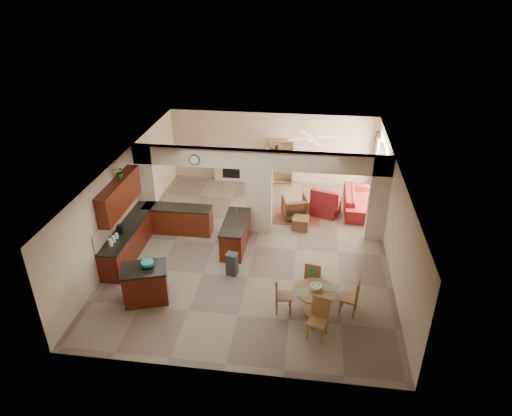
# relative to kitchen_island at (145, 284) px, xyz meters

# --- Properties ---
(floor) EXTENTS (10.00, 10.00, 0.00)m
(floor) POSITION_rel_kitchen_island_xyz_m (2.46, 2.90, -0.50)
(floor) COLOR #7C7056
(floor) RESTS_ON ground
(ceiling) EXTENTS (10.00, 10.00, 0.00)m
(ceiling) POSITION_rel_kitchen_island_xyz_m (2.46, 2.90, 2.30)
(ceiling) COLOR white
(ceiling) RESTS_ON wall_back
(wall_back) EXTENTS (8.00, 0.00, 8.00)m
(wall_back) POSITION_rel_kitchen_island_xyz_m (2.46, 7.90, 0.90)
(wall_back) COLOR beige
(wall_back) RESTS_ON floor
(wall_front) EXTENTS (8.00, 0.00, 8.00)m
(wall_front) POSITION_rel_kitchen_island_xyz_m (2.46, -2.10, 0.90)
(wall_front) COLOR beige
(wall_front) RESTS_ON floor
(wall_left) EXTENTS (0.00, 10.00, 10.00)m
(wall_left) POSITION_rel_kitchen_island_xyz_m (-1.54, 2.90, 0.90)
(wall_left) COLOR beige
(wall_left) RESTS_ON floor
(wall_right) EXTENTS (0.00, 10.00, 10.00)m
(wall_right) POSITION_rel_kitchen_island_xyz_m (6.46, 2.90, 0.90)
(wall_right) COLOR beige
(wall_right) RESTS_ON floor
(partition_left_pier) EXTENTS (0.60, 0.25, 2.80)m
(partition_left_pier) POSITION_rel_kitchen_island_xyz_m (-1.24, 3.90, 0.90)
(partition_left_pier) COLOR beige
(partition_left_pier) RESTS_ON floor
(partition_center_pier) EXTENTS (0.80, 0.25, 2.20)m
(partition_center_pier) POSITION_rel_kitchen_island_xyz_m (2.46, 3.90, 0.60)
(partition_center_pier) COLOR beige
(partition_center_pier) RESTS_ON floor
(partition_right_pier) EXTENTS (0.60, 0.25, 2.80)m
(partition_right_pier) POSITION_rel_kitchen_island_xyz_m (6.16, 3.90, 0.90)
(partition_right_pier) COLOR beige
(partition_right_pier) RESTS_ON floor
(partition_header) EXTENTS (8.00, 0.25, 0.60)m
(partition_header) POSITION_rel_kitchen_island_xyz_m (2.46, 3.90, 2.00)
(partition_header) COLOR beige
(partition_header) RESTS_ON partition_center_pier
(kitchen_counter) EXTENTS (2.52, 3.29, 1.48)m
(kitchen_counter) POSITION_rel_kitchen_island_xyz_m (-0.80, 2.65, -0.03)
(kitchen_counter) COLOR #3F0E07
(kitchen_counter) RESTS_ON floor
(upper_cabinets) EXTENTS (0.35, 2.40, 0.90)m
(upper_cabinets) POSITION_rel_kitchen_island_xyz_m (-1.36, 2.10, 1.42)
(upper_cabinets) COLOR #3F0E07
(upper_cabinets) RESTS_ON wall_left
(peninsula) EXTENTS (0.70, 1.85, 0.91)m
(peninsula) POSITION_rel_kitchen_island_xyz_m (1.86, 2.79, -0.04)
(peninsula) COLOR #3F0E07
(peninsula) RESTS_ON floor
(wall_clock) EXTENTS (0.34, 0.03, 0.34)m
(wall_clock) POSITION_rel_kitchen_island_xyz_m (0.46, 3.75, 1.95)
(wall_clock) COLOR #4D3519
(wall_clock) RESTS_ON partition_header
(rug) EXTENTS (1.60, 1.30, 0.01)m
(rug) POSITION_rel_kitchen_island_xyz_m (3.66, 5.00, -0.49)
(rug) COLOR brown
(rug) RESTS_ON floor
(fireplace) EXTENTS (1.60, 0.35, 1.20)m
(fireplace) POSITION_rel_kitchen_island_xyz_m (0.86, 7.73, 0.12)
(fireplace) COLOR beige
(fireplace) RESTS_ON floor
(shelving_unit) EXTENTS (1.00, 0.32, 1.80)m
(shelving_unit) POSITION_rel_kitchen_island_xyz_m (2.81, 7.72, 0.40)
(shelving_unit) COLOR #965F33
(shelving_unit) RESTS_ON floor
(window_a) EXTENTS (0.02, 0.90, 1.90)m
(window_a) POSITION_rel_kitchen_island_xyz_m (6.43, 5.20, 0.70)
(window_a) COLOR white
(window_a) RESTS_ON wall_right
(window_b) EXTENTS (0.02, 0.90, 1.90)m
(window_b) POSITION_rel_kitchen_island_xyz_m (6.43, 6.90, 0.70)
(window_b) COLOR white
(window_b) RESTS_ON wall_right
(glazed_door) EXTENTS (0.02, 0.70, 2.10)m
(glazed_door) POSITION_rel_kitchen_island_xyz_m (6.43, 6.05, 0.55)
(glazed_door) COLOR white
(glazed_door) RESTS_ON wall_right
(drape_a_left) EXTENTS (0.10, 0.28, 2.30)m
(drape_a_left) POSITION_rel_kitchen_island_xyz_m (6.39, 4.60, 0.70)
(drape_a_left) COLOR #3B1C17
(drape_a_left) RESTS_ON wall_right
(drape_a_right) EXTENTS (0.10, 0.28, 2.30)m
(drape_a_right) POSITION_rel_kitchen_island_xyz_m (6.39, 5.80, 0.70)
(drape_a_right) COLOR #3B1C17
(drape_a_right) RESTS_ON wall_right
(drape_b_left) EXTENTS (0.10, 0.28, 2.30)m
(drape_b_left) POSITION_rel_kitchen_island_xyz_m (6.39, 6.30, 0.70)
(drape_b_left) COLOR #3B1C17
(drape_b_left) RESTS_ON wall_right
(drape_b_right) EXTENTS (0.10, 0.28, 2.30)m
(drape_b_right) POSITION_rel_kitchen_island_xyz_m (6.39, 7.50, 0.70)
(drape_b_right) COLOR #3B1C17
(drape_b_right) RESTS_ON wall_right
(ceiling_fan) EXTENTS (1.00, 1.00, 0.10)m
(ceiling_fan) POSITION_rel_kitchen_island_xyz_m (3.96, 5.90, 2.06)
(ceiling_fan) COLOR white
(ceiling_fan) RESTS_ON ceiling
(kitchen_island) EXTENTS (1.34, 1.13, 0.99)m
(kitchen_island) POSITION_rel_kitchen_island_xyz_m (0.00, 0.00, 0.00)
(kitchen_island) COLOR #3F0E07
(kitchen_island) RESTS_ON floor
(teal_bowl) EXTENTS (0.32, 0.32, 0.15)m
(teal_bowl) POSITION_rel_kitchen_island_xyz_m (0.09, 0.08, 0.57)
(teal_bowl) COLOR teal
(teal_bowl) RESTS_ON kitchen_island
(trash_can) EXTENTS (0.34, 0.30, 0.63)m
(trash_can) POSITION_rel_kitchen_island_xyz_m (2.01, 1.38, -0.18)
(trash_can) COLOR #2D2C2F
(trash_can) RESTS_ON floor
(dining_table) EXTENTS (1.04, 1.04, 0.71)m
(dining_table) POSITION_rel_kitchen_island_xyz_m (4.35, 0.05, -0.02)
(dining_table) COLOR #965F33
(dining_table) RESTS_ON floor
(fruit_bowl) EXTENTS (0.28, 0.28, 0.15)m
(fruit_bowl) POSITION_rel_kitchen_island_xyz_m (4.35, 0.07, 0.29)
(fruit_bowl) COLOR #84BE28
(fruit_bowl) RESTS_ON dining_table
(sofa) EXTENTS (2.38, 0.97, 0.69)m
(sofa) POSITION_rel_kitchen_island_xyz_m (5.76, 5.83, -0.15)
(sofa) COLOR maroon
(sofa) RESTS_ON floor
(chaise) EXTENTS (1.22, 1.10, 0.40)m
(chaise) POSITION_rel_kitchen_island_xyz_m (4.57, 5.36, -0.29)
(chaise) COLOR maroon
(chaise) RESTS_ON floor
(armchair) EXTENTS (1.00, 1.02, 0.76)m
(armchair) POSITION_rel_kitchen_island_xyz_m (3.57, 4.95, -0.12)
(armchair) COLOR maroon
(armchair) RESTS_ON floor
(ottoman) EXTENTS (0.57, 0.57, 0.39)m
(ottoman) POSITION_rel_kitchen_island_xyz_m (3.81, 4.22, -0.30)
(ottoman) COLOR maroon
(ottoman) RESTS_ON floor
(plant) EXTENTS (0.35, 0.32, 0.34)m
(plant) POSITION_rel_kitchen_island_xyz_m (-1.36, 2.33, 2.04)
(plant) COLOR #134814
(plant) RESTS_ON upper_cabinets
(chair_north) EXTENTS (0.50, 0.50, 1.02)m
(chair_north) POSITION_rel_kitchen_island_xyz_m (4.27, 0.77, 0.06)
(chair_north) COLOR #965F33
(chair_north) RESTS_ON floor
(chair_east) EXTENTS (0.51, 0.51, 1.02)m
(chair_east) POSITION_rel_kitchen_island_xyz_m (5.26, 0.14, 0.06)
(chair_east) COLOR #965F33
(chair_east) RESTS_ON floor
(chair_south) EXTENTS (0.53, 0.53, 1.02)m
(chair_south) POSITION_rel_kitchen_island_xyz_m (4.44, -0.71, 0.06)
(chair_south) COLOR #965F33
(chair_south) RESTS_ON floor
(chair_west) EXTENTS (0.47, 0.47, 1.02)m
(chair_west) POSITION_rel_kitchen_island_xyz_m (3.48, 0.04, 0.06)
(chair_west) COLOR #965F33
(chair_west) RESTS_ON floor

